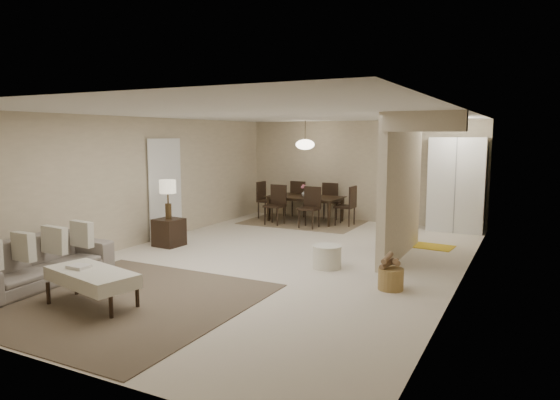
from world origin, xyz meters
The scene contains 22 objects.
floor centered at (0.00, 0.00, 0.00)m, with size 9.00×9.00×0.00m, color beige.
ceiling centered at (0.00, 0.00, 2.50)m, with size 9.00×9.00×0.00m, color white.
back_wall centered at (0.00, 4.50, 1.25)m, with size 6.00×6.00×0.00m, color #B8A88B.
left_wall centered at (-3.00, 0.00, 1.25)m, with size 9.00×9.00×0.00m, color #B8A88B.
right_wall centered at (3.00, 0.00, 1.25)m, with size 9.00×9.00×0.00m, color #B8A88B.
partition centered at (1.80, 1.25, 1.25)m, with size 0.15×2.50×2.50m, color #B8A88B.
doorway centered at (-2.97, 0.60, 1.02)m, with size 0.04×0.90×2.04m, color black.
pantry_cabinet centered at (2.35, 4.15, 1.05)m, with size 1.20×0.55×2.10m, color white.
flush_light centered at (2.30, 3.20, 2.46)m, with size 0.44×0.44×0.05m, color white.
living_rug centered at (-0.80, -2.86, 0.01)m, with size 3.20×3.20×0.01m, color brown.
sofa centered at (-2.45, -2.86, 0.33)m, with size 0.89×2.28×0.66m, color gray.
ottoman_bench centered at (-1.00, -3.16, 0.38)m, with size 1.40×0.86×0.47m.
side_table centered at (-2.40, 0.02, 0.27)m, with size 0.49×0.49×0.54m, color black.
table_lamp centered at (-2.40, 0.02, 1.10)m, with size 0.32×0.32×0.76m.
round_pouf centered at (0.96, -0.10, 0.18)m, with size 0.48×0.48×0.37m, color beige.
wicker_basket centered at (2.18, -0.76, 0.15)m, with size 0.36×0.36×0.30m, color olive.
dining_rug centered at (-1.17, 3.70, 0.01)m, with size 2.80×2.10×0.01m, color #8B7556.
dining_table centered at (-1.17, 3.70, 0.32)m, with size 1.82×1.02×0.64m, color black.
dining_chairs centered at (-1.17, 3.70, 0.48)m, with size 2.57×1.89×0.96m.
vase centered at (-1.17, 3.70, 0.73)m, with size 0.16×0.16×0.17m, color silver.
yellow_mat centered at (2.10, 2.28, 0.01)m, with size 0.96×0.59×0.01m, color gold.
pendant_light centered at (-1.17, 3.70, 1.92)m, with size 0.46×0.46×0.71m.
Camera 1 is at (3.89, -7.49, 2.15)m, focal length 32.00 mm.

